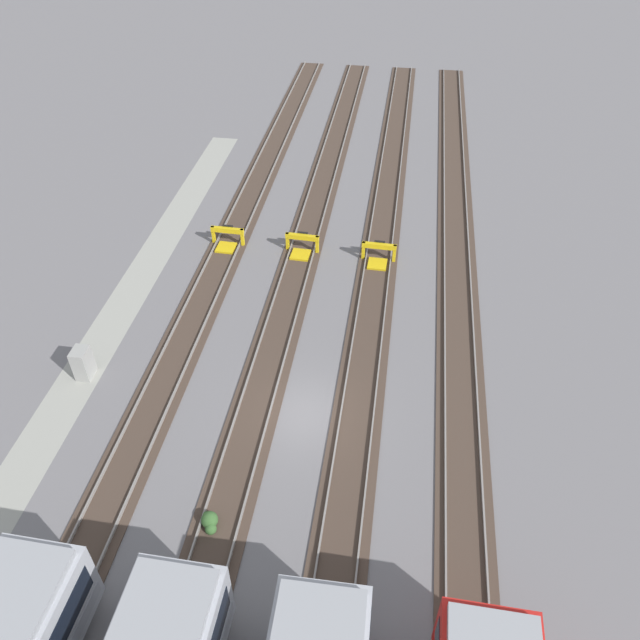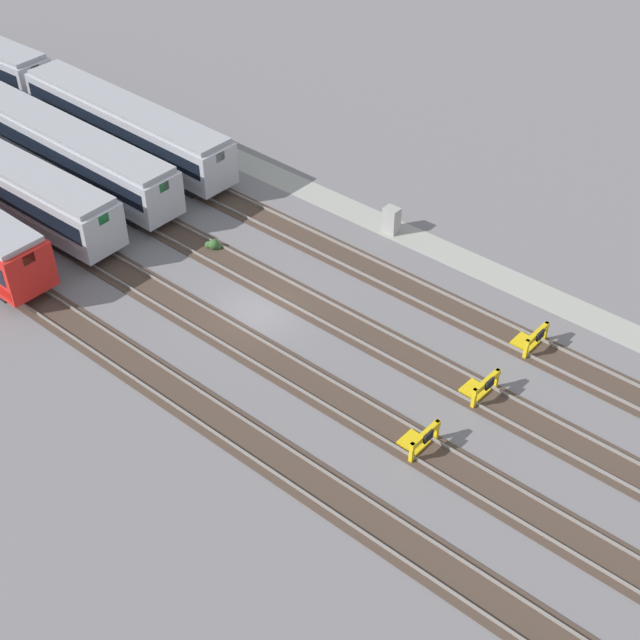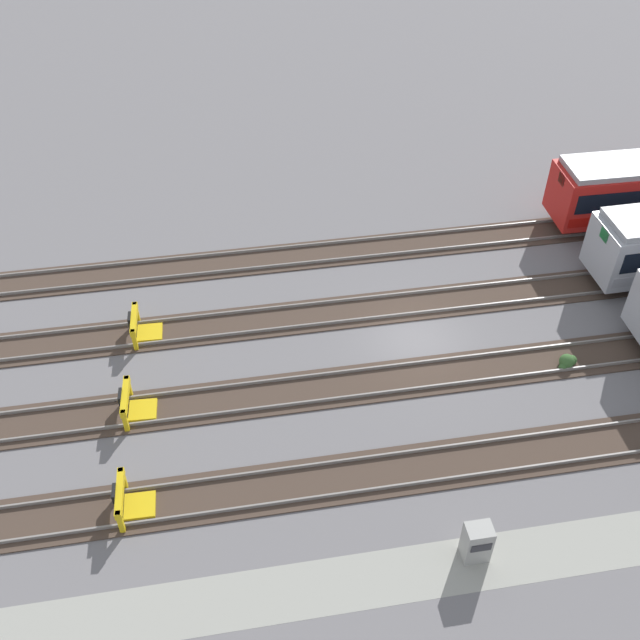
# 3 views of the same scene
# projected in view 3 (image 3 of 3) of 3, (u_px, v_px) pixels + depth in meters

# --- Properties ---
(ground_plane) EXTENTS (400.00, 400.00, 0.00)m
(ground_plane) POSITION_uv_depth(u_px,v_px,m) (416.00, 339.00, 33.18)
(ground_plane) COLOR slate
(service_walkway) EXTENTS (54.00, 2.00, 0.01)m
(service_walkway) POSITION_uv_depth(u_px,v_px,m) (500.00, 559.00, 25.22)
(service_walkway) COLOR #9E9E93
(service_walkway) RESTS_ON ground
(rail_track_nearest) EXTENTS (90.00, 2.23, 0.21)m
(rail_track_nearest) POSITION_uv_depth(u_px,v_px,m) (463.00, 461.00, 28.18)
(rail_track_nearest) COLOR #47382D
(rail_track_nearest) RESTS_ON ground
(rail_track_near_inner) EXTENTS (90.00, 2.24, 0.21)m
(rail_track_near_inner) POSITION_uv_depth(u_px,v_px,m) (431.00, 375.00, 31.50)
(rail_track_near_inner) COLOR #47382D
(rail_track_near_inner) RESTS_ON ground
(rail_track_middle) EXTENTS (90.00, 2.24, 0.21)m
(rail_track_middle) POSITION_uv_depth(u_px,v_px,m) (404.00, 305.00, 34.81)
(rail_track_middle) COLOR #47382D
(rail_track_middle) RESTS_ON ground
(rail_track_far_inner) EXTENTS (90.00, 2.23, 0.21)m
(rail_track_far_inner) POSITION_uv_depth(u_px,v_px,m) (382.00, 247.00, 38.13)
(rail_track_far_inner) COLOR #47382D
(rail_track_far_inner) RESTS_ON ground
(bumper_stop_nearest_track) EXTENTS (1.36, 2.01, 1.22)m
(bumper_stop_nearest_track) POSITION_uv_depth(u_px,v_px,m) (129.00, 500.00, 26.35)
(bumper_stop_nearest_track) COLOR gold
(bumper_stop_nearest_track) RESTS_ON ground
(bumper_stop_near_inner_track) EXTENTS (1.38, 2.01, 1.22)m
(bumper_stop_near_inner_track) POSITION_uv_depth(u_px,v_px,m) (133.00, 404.00, 29.67)
(bumper_stop_near_inner_track) COLOR gold
(bumper_stop_near_inner_track) RESTS_ON ground
(bumper_stop_middle_track) EXTENTS (1.37, 2.01, 1.22)m
(bumper_stop_middle_track) POSITION_uv_depth(u_px,v_px,m) (141.00, 327.00, 33.03)
(bumper_stop_middle_track) COLOR gold
(bumper_stop_middle_track) RESTS_ON ground
(electrical_cabinet) EXTENTS (0.90, 0.73, 1.60)m
(electrical_cabinet) POSITION_uv_depth(u_px,v_px,m) (477.00, 542.00, 24.80)
(electrical_cabinet) COLOR #9E9E99
(electrical_cabinet) RESTS_ON ground
(weed_clump) EXTENTS (0.92, 0.70, 0.64)m
(weed_clump) POSITION_uv_depth(u_px,v_px,m) (567.00, 362.00, 31.80)
(weed_clump) COLOR #38602D
(weed_clump) RESTS_ON ground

